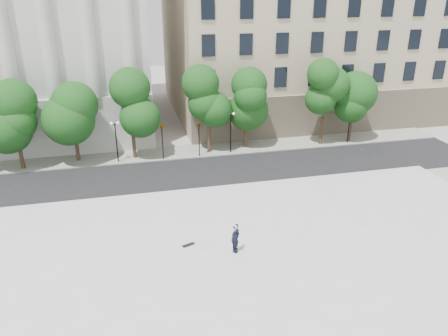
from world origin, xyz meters
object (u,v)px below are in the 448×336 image
Objects in this scene: traffic_light_east at (199,122)px; skateboard at (188,245)px; traffic_light_west at (161,124)px; person_lying at (235,249)px.

traffic_light_east is 17.69m from skateboard.
skateboard is (-3.83, -16.97, -3.21)m from traffic_light_east.
traffic_light_west is 2.18× the size of person_lying.
traffic_light_west reaches higher than skateboard.
traffic_light_west is 1.02× the size of traffic_light_east.
traffic_light_east is (3.72, 0.00, -0.06)m from traffic_light_west.
traffic_light_west is 5.06× the size of skateboard.
traffic_light_west is at bearing 69.03° from skateboard.
person_lying is (2.69, -18.44, -3.05)m from traffic_light_west.
person_lying is at bearing -48.35° from skateboard.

